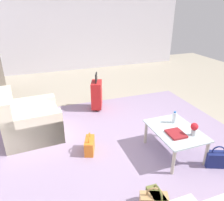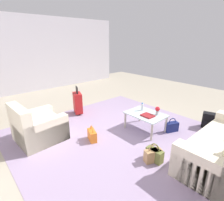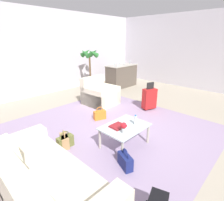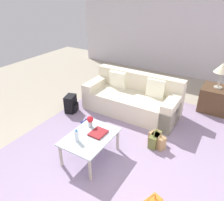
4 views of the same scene
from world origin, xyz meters
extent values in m
plane|color=#A89E89|center=(0.00, 0.00, 0.00)|extent=(12.00, 12.00, 0.00)
cube|color=silver|center=(5.06, 0.00, 1.55)|extent=(0.12, 8.00, 3.10)
cube|color=#9984A3|center=(-0.60, 0.20, 0.00)|extent=(5.20, 4.40, 0.01)
cube|color=beige|center=(-2.10, -0.60, 0.23)|extent=(0.93, 2.10, 0.45)
cube|color=beige|center=(-2.10, 0.33, 0.30)|extent=(0.93, 0.24, 0.61)
cube|color=beige|center=(0.90, 1.60, 0.22)|extent=(0.97, 0.99, 0.44)
cube|color=beige|center=(0.88, 1.97, 0.44)|extent=(0.93, 0.25, 0.88)
cube|color=beige|center=(1.26, 1.62, 0.30)|extent=(0.25, 0.95, 0.60)
cube|color=beige|center=(0.54, 1.58, 0.30)|extent=(0.25, 0.95, 0.60)
cube|color=white|center=(0.90, 1.55, 0.48)|extent=(0.71, 0.72, 0.08)
cube|color=silver|center=(-0.40, -0.50, 0.43)|extent=(0.91, 0.67, 0.02)
cylinder|color=#ADA899|center=(-0.81, -0.21, 0.21)|extent=(0.05, 0.05, 0.42)
cylinder|color=#ADA899|center=(0.01, -0.21, 0.21)|extent=(0.05, 0.05, 0.42)
cylinder|color=#ADA899|center=(-0.81, -0.79, 0.21)|extent=(0.05, 0.05, 0.42)
cylinder|color=#ADA899|center=(0.01, -0.79, 0.21)|extent=(0.05, 0.05, 0.42)
cylinder|color=silver|center=(-0.20, -0.60, 0.53)|extent=(0.06, 0.06, 0.18)
cylinder|color=#2D6BBC|center=(-0.20, -0.60, 0.63)|extent=(0.04, 0.04, 0.02)
cube|color=maroon|center=(-0.52, -0.42, 0.45)|extent=(0.28, 0.25, 0.03)
cylinder|color=#B2B7BC|center=(-0.62, -0.65, 0.49)|extent=(0.07, 0.07, 0.10)
sphere|color=red|center=(-0.62, -0.65, 0.59)|extent=(0.11, 0.11, 0.11)
cube|color=red|center=(1.60, 0.20, 0.35)|extent=(0.45, 0.35, 0.60)
cube|color=black|center=(1.60, 0.20, 0.75)|extent=(0.23, 0.11, 0.20)
cylinder|color=black|center=(1.47, 0.25, 0.03)|extent=(0.04, 0.05, 0.05)
cylinder|color=black|center=(1.73, 0.15, 0.03)|extent=(0.04, 0.05, 0.05)
cube|color=tan|center=(-1.25, 0.35, 0.12)|extent=(0.25, 0.35, 0.24)
torus|color=tan|center=(-1.25, 0.35, 0.26)|extent=(0.09, 0.19, 0.20)
cube|color=navy|center=(-0.89, -0.92, 0.12)|extent=(0.25, 0.35, 0.24)
torus|color=navy|center=(-0.89, -0.92, 0.26)|extent=(0.09, 0.19, 0.20)
cube|color=olive|center=(-1.26, 0.31, 0.12)|extent=(0.32, 0.15, 0.24)
torus|color=olive|center=(-1.26, 0.31, 0.26)|extent=(0.20, 0.02, 0.20)
cube|color=orange|center=(0.09, 0.77, 0.12)|extent=(0.35, 0.24, 0.24)
torus|color=orange|center=(0.09, 0.77, 0.26)|extent=(0.19, 0.09, 0.20)
cube|color=black|center=(-1.40, -1.80, 0.20)|extent=(0.35, 0.28, 0.40)
cube|color=black|center=(-1.44, -1.69, 0.12)|extent=(0.22, 0.12, 0.18)
camera|label=1|loc=(-2.80, 1.42, 2.24)|focal=35.00mm
camera|label=2|loc=(-2.76, 2.71, 2.14)|focal=28.00mm
camera|label=3|loc=(-2.78, -2.42, 2.05)|focal=28.00mm
camera|label=4|loc=(1.85, 1.29, 2.59)|focal=35.00mm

